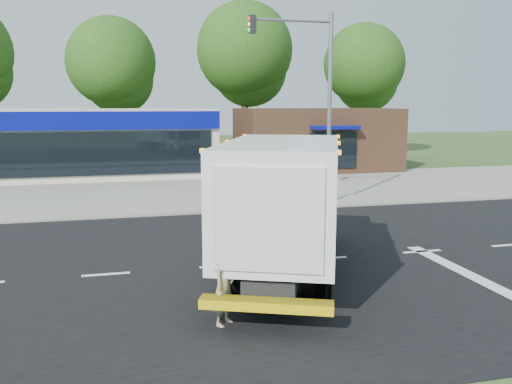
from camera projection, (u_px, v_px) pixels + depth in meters
The scene contains 11 objects.
ground at pixel (326, 259), 15.25m from camera, with size 120.00×120.00×0.00m, color #385123.
road_asphalt at pixel (326, 259), 15.25m from camera, with size 60.00×14.00×0.02m, color black.
sidewalk at pixel (256, 205), 23.09m from camera, with size 60.00×2.40×0.12m, color gray.
parking_apron at pixel (230, 186), 28.66m from camera, with size 60.00×9.00×0.02m, color gray.
lane_markings at pixel (393, 269), 14.28m from camera, with size 55.20×7.00×0.01m.
ems_box_truck at pixel (285, 197), 13.60m from camera, with size 5.21×8.18×3.48m.
emergency_worker at pixel (224, 282), 10.61m from camera, with size 0.69×0.71×1.75m.
retail_strip_mall at pixel (60, 143), 31.87m from camera, with size 18.00×6.20×4.00m.
brown_storefront at pixel (316, 139), 35.73m from camera, with size 10.00×6.70×4.00m.
traffic_signal_pole at pixel (315, 89), 22.29m from camera, with size 3.51×0.25×8.00m.
background_trees at pixel (182, 62), 40.83m from camera, with size 36.77×7.39×12.10m.
Camera 1 is at (-5.48, -13.83, 4.33)m, focal length 38.00 mm.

